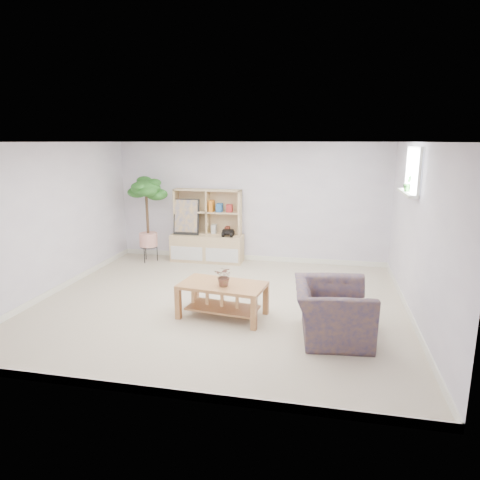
% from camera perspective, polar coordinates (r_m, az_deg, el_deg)
% --- Properties ---
extents(floor, '(5.50, 5.00, 0.01)m').
position_cam_1_polar(floor, '(6.60, -2.68, -8.40)').
color(floor, '#BFB098').
rests_on(floor, ground).
extents(ceiling, '(5.50, 5.00, 0.01)m').
position_cam_1_polar(ceiling, '(6.15, -2.93, 12.92)').
color(ceiling, silver).
rests_on(ceiling, walls).
extents(walls, '(5.51, 5.01, 2.40)m').
position_cam_1_polar(walls, '(6.26, -2.80, 1.87)').
color(walls, white).
rests_on(walls, floor).
extents(baseboard, '(5.50, 5.00, 0.10)m').
position_cam_1_polar(baseboard, '(6.58, -2.69, -7.99)').
color(baseboard, white).
rests_on(baseboard, floor).
extents(window, '(0.10, 0.98, 0.68)m').
position_cam_1_polar(window, '(6.67, 22.17, 8.56)').
color(window, silver).
rests_on(window, walls).
extents(window_sill, '(0.14, 1.00, 0.04)m').
position_cam_1_polar(window_sill, '(6.69, 21.43, 5.87)').
color(window_sill, white).
rests_on(window_sill, walls).
extents(storage_unit, '(1.47, 0.50, 1.47)m').
position_cam_1_polar(storage_unit, '(8.69, -4.46, 1.87)').
color(storage_unit, tan).
rests_on(storage_unit, floor).
extents(poster, '(0.53, 0.14, 0.73)m').
position_cam_1_polar(poster, '(8.74, -7.16, 3.08)').
color(poster, yellow).
rests_on(poster, storage_unit).
extents(toy_truck, '(0.31, 0.21, 0.16)m').
position_cam_1_polar(toy_truck, '(8.53, -1.60, 0.99)').
color(toy_truck, black).
rests_on(toy_truck, storage_unit).
extents(coffee_table, '(1.25, 0.79, 0.48)m').
position_cam_1_polar(coffee_table, '(6.05, -2.33, -8.01)').
color(coffee_table, brown).
rests_on(coffee_table, floor).
extents(table_plant, '(0.28, 0.25, 0.28)m').
position_cam_1_polar(table_plant, '(5.83, -2.08, -4.83)').
color(table_plant, '#217525').
rests_on(table_plant, coffee_table).
extents(floor_tree, '(0.80, 0.80, 1.73)m').
position_cam_1_polar(floor_tree, '(8.83, -12.23, 2.65)').
color(floor_tree, '#1E6422').
rests_on(floor_tree, floor).
extents(armchair, '(1.02, 1.15, 0.78)m').
position_cam_1_polar(armchair, '(5.50, 12.20, -8.79)').
color(armchair, navy).
rests_on(armchair, floor).
extents(sill_plant, '(0.15, 0.13, 0.24)m').
position_cam_1_polar(sill_plant, '(6.69, 21.50, 7.06)').
color(sill_plant, '#1E6422').
rests_on(sill_plant, window_sill).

